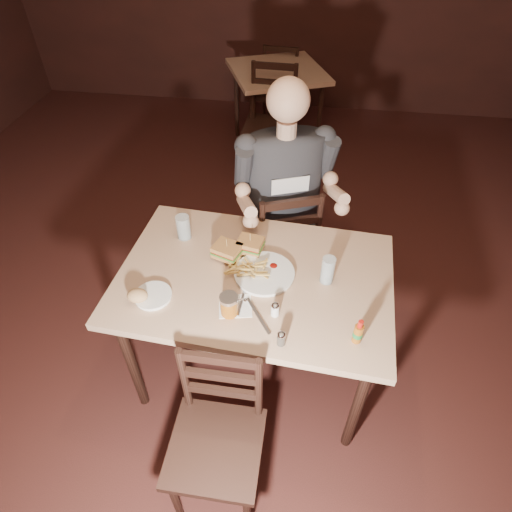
# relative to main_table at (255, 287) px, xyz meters

# --- Properties ---
(room_shell) EXTENTS (7.00, 7.00, 7.00)m
(room_shell) POSITION_rel_main_table_xyz_m (-0.13, 0.09, 0.71)
(room_shell) COLOR black
(room_shell) RESTS_ON ground
(main_table) EXTENTS (1.32, 0.93, 0.77)m
(main_table) POSITION_rel_main_table_xyz_m (0.00, 0.00, 0.00)
(main_table) COLOR tan
(main_table) RESTS_ON ground
(bg_table) EXTENTS (1.05, 1.05, 0.77)m
(bg_table) POSITION_rel_main_table_xyz_m (-0.17, 2.59, -0.01)
(bg_table) COLOR tan
(bg_table) RESTS_ON ground
(chair_far) EXTENTS (0.54, 0.56, 0.88)m
(chair_far) POSITION_rel_main_table_xyz_m (0.07, 0.65, -0.25)
(chair_far) COLOR black
(chair_far) RESTS_ON ground
(chair_near) EXTENTS (0.39, 0.42, 0.83)m
(chair_near) POSITION_rel_main_table_xyz_m (-0.07, -0.66, -0.28)
(chair_near) COLOR black
(chair_near) RESTS_ON ground
(bg_chair_far) EXTENTS (0.41, 0.45, 0.85)m
(bg_chair_far) POSITION_rel_main_table_xyz_m (-0.17, 3.14, -0.27)
(bg_chair_far) COLOR black
(bg_chair_far) RESTS_ON ground
(bg_chair_near) EXTENTS (0.46, 0.50, 0.95)m
(bg_chair_near) POSITION_rel_main_table_xyz_m (-0.17, 2.04, -0.22)
(bg_chair_near) COLOR black
(bg_chair_near) RESTS_ON ground
(diner) EXTENTS (0.70, 0.63, 0.99)m
(diner) POSITION_rel_main_table_xyz_m (0.09, 0.60, 0.26)
(diner) COLOR #29292E
(diner) RESTS_ON chair_far
(dinner_plate) EXTENTS (0.29, 0.29, 0.02)m
(dinner_plate) POSITION_rel_main_table_xyz_m (0.04, 0.01, 0.08)
(dinner_plate) COLOR white
(dinner_plate) RESTS_ON main_table
(sandwich_left) EXTENTS (0.15, 0.14, 0.11)m
(sandwich_left) POSITION_rel_main_table_xyz_m (-0.15, 0.10, 0.14)
(sandwich_left) COLOR #B98548
(sandwich_left) RESTS_ON dinner_plate
(sandwich_right) EXTENTS (0.14, 0.12, 0.10)m
(sandwich_right) POSITION_rel_main_table_xyz_m (-0.04, 0.16, 0.14)
(sandwich_right) COLOR #B98548
(sandwich_right) RESTS_ON dinner_plate
(fries_pile) EXTENTS (0.24, 0.18, 0.04)m
(fries_pile) POSITION_rel_main_table_xyz_m (-0.04, 0.01, 0.11)
(fries_pile) COLOR gold
(fries_pile) RESTS_ON dinner_plate
(ketchup_dollop) EXTENTS (0.04, 0.04, 0.01)m
(ketchup_dollop) POSITION_rel_main_table_xyz_m (0.08, 0.06, 0.10)
(ketchup_dollop) COLOR maroon
(ketchup_dollop) RESTS_ON dinner_plate
(glass_left) EXTENTS (0.07, 0.07, 0.13)m
(glass_left) POSITION_rel_main_table_xyz_m (-0.39, 0.22, 0.14)
(glass_left) COLOR silver
(glass_left) RESTS_ON main_table
(glass_right) EXTENTS (0.06, 0.06, 0.14)m
(glass_right) POSITION_rel_main_table_xyz_m (0.33, 0.02, 0.15)
(glass_right) COLOR silver
(glass_right) RESTS_ON main_table
(hot_sauce) EXTENTS (0.04, 0.04, 0.12)m
(hot_sauce) POSITION_rel_main_table_xyz_m (0.46, -0.30, 0.14)
(hot_sauce) COLOR #904B10
(hot_sauce) RESTS_ON main_table
(salt_shaker) EXTENTS (0.04, 0.04, 0.07)m
(salt_shaker) POSITION_rel_main_table_xyz_m (0.12, -0.21, 0.11)
(salt_shaker) COLOR white
(salt_shaker) RESTS_ON main_table
(pepper_shaker) EXTENTS (0.04, 0.04, 0.06)m
(pepper_shaker) POSITION_rel_main_table_xyz_m (0.16, -0.36, 0.11)
(pepper_shaker) COLOR #38332D
(pepper_shaker) RESTS_ON main_table
(syrup_dispenser) EXTENTS (0.08, 0.08, 0.10)m
(syrup_dispenser) POSITION_rel_main_table_xyz_m (-0.07, -0.23, 0.13)
(syrup_dispenser) COLOR #904B10
(syrup_dispenser) RESTS_ON main_table
(napkin) EXTENTS (0.16, 0.16, 0.00)m
(napkin) POSITION_rel_main_table_xyz_m (-0.06, -0.19, 0.08)
(napkin) COLOR white
(napkin) RESTS_ON main_table
(knife) EXTENTS (0.13, 0.19, 0.01)m
(knife) POSITION_rel_main_table_xyz_m (0.05, -0.23, 0.08)
(knife) COLOR silver
(knife) RESTS_ON napkin
(fork) EXTENTS (0.02, 0.16, 0.00)m
(fork) POSITION_rel_main_table_xyz_m (-0.03, -0.17, 0.08)
(fork) COLOR silver
(fork) RESTS_ON napkin
(side_plate) EXTENTS (0.17, 0.17, 0.01)m
(side_plate) POSITION_rel_main_table_xyz_m (-0.43, -0.19, 0.08)
(side_plate) COLOR white
(side_plate) RESTS_ON main_table
(bread_roll) EXTENTS (0.10, 0.08, 0.05)m
(bread_roll) POSITION_rel_main_table_xyz_m (-0.48, -0.23, 0.12)
(bread_roll) COLOR tan
(bread_roll) RESTS_ON side_plate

